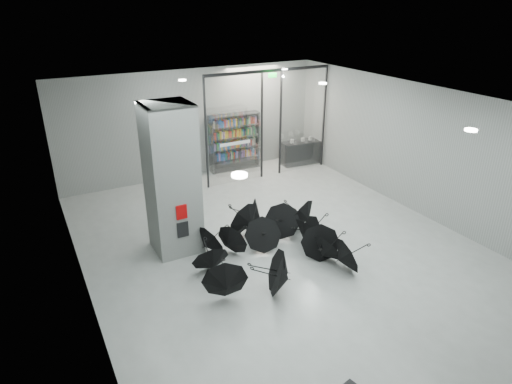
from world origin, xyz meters
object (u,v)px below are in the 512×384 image
column (172,180)px  shop_counter (300,153)px  bookshelf (235,142)px  umbrella_cluster (276,247)px

column → shop_counter: column is taller
column → bookshelf: (4.08, 4.75, -0.88)m
bookshelf → shop_counter: bookshelf is taller
column → umbrella_cluster: (2.14, -1.71, -1.69)m
umbrella_cluster → column: bearing=141.4°
column → shop_counter: size_ratio=2.56×
shop_counter → umbrella_cluster: (-4.57, -5.76, -0.15)m
umbrella_cluster → shop_counter: bearing=51.6°
column → bookshelf: bearing=49.3°
column → umbrella_cluster: 3.22m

